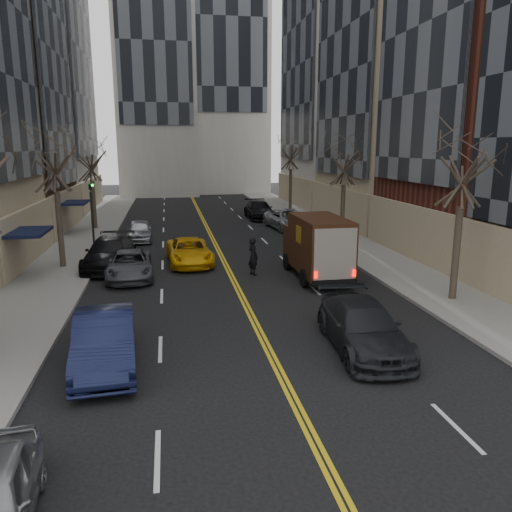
# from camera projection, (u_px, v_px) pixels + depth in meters

# --- Properties ---
(ground) EXTENTS (160.00, 160.00, 0.00)m
(ground) POSITION_uv_depth(u_px,v_px,m) (345.00, 503.00, 9.36)
(ground) COLOR black
(ground) RESTS_ON ground
(sidewalk_left) EXTENTS (4.00, 66.00, 0.15)m
(sidewalk_left) POSITION_uv_depth(u_px,v_px,m) (81.00, 243.00, 33.76)
(sidewalk_left) COLOR slate
(sidewalk_left) RESTS_ON ground
(sidewalk_right) EXTENTS (4.00, 66.00, 0.15)m
(sidewalk_right) POSITION_uv_depth(u_px,v_px,m) (335.00, 235.00, 36.82)
(sidewalk_right) COLOR slate
(sidewalk_right) RESTS_ON ground
(streetwall_right) EXTENTS (12.26, 49.00, 34.00)m
(streetwall_right) POSITION_uv_depth(u_px,v_px,m) (409.00, 36.00, 39.81)
(streetwall_right) COLOR #4C301E
(streetwall_right) RESTS_ON ground
(tree_lf_mid) EXTENTS (3.20, 3.20, 8.91)m
(tree_lf_mid) POSITION_uv_depth(u_px,v_px,m) (53.00, 145.00, 25.65)
(tree_lf_mid) COLOR #382D23
(tree_lf_mid) RESTS_ON sidewalk_left
(tree_lf_far) EXTENTS (3.20, 3.20, 8.12)m
(tree_lf_far) POSITION_uv_depth(u_px,v_px,m) (90.00, 152.00, 38.27)
(tree_lf_far) COLOR #382D23
(tree_lf_far) RESTS_ON sidewalk_left
(tree_rt_near) EXTENTS (3.20, 3.20, 8.71)m
(tree_rt_near) POSITION_uv_depth(u_px,v_px,m) (465.00, 148.00, 20.02)
(tree_rt_near) COLOR #382D23
(tree_rt_near) RESTS_ON sidewalk_right
(tree_rt_mid) EXTENTS (3.20, 3.20, 8.32)m
(tree_rt_mid) POSITION_uv_depth(u_px,v_px,m) (345.00, 151.00, 33.54)
(tree_rt_mid) COLOR #382D23
(tree_rt_mid) RESTS_ON sidewalk_right
(tree_rt_far) EXTENTS (3.20, 3.20, 9.11)m
(tree_rt_far) POSITION_uv_depth(u_px,v_px,m) (291.00, 143.00, 47.83)
(tree_rt_far) COLOR #382D23
(tree_rt_far) RESTS_ON sidewalk_right
(traffic_signal) EXTENTS (0.29, 0.26, 4.70)m
(traffic_signal) POSITION_uv_depth(u_px,v_px,m) (92.00, 212.00, 28.63)
(traffic_signal) COLOR black
(traffic_signal) RESTS_ON sidewalk_left
(ups_truck) EXTENTS (2.40, 5.78, 3.15)m
(ups_truck) POSITION_uv_depth(u_px,v_px,m) (317.00, 247.00, 24.93)
(ups_truck) COLOR black
(ups_truck) RESTS_ON ground
(observer_sedan) EXTENTS (2.49, 5.43, 1.54)m
(observer_sedan) POSITION_uv_depth(u_px,v_px,m) (363.00, 327.00, 16.30)
(observer_sedan) COLOR black
(observer_sedan) RESTS_ON ground
(taxi) EXTENTS (2.66, 5.23, 1.42)m
(taxi) POSITION_uv_depth(u_px,v_px,m) (189.00, 252.00, 28.08)
(taxi) COLOR #DB9E09
(taxi) RESTS_ON ground
(pedestrian) EXTENTS (0.70, 0.83, 1.95)m
(pedestrian) POSITION_uv_depth(u_px,v_px,m) (253.00, 256.00, 25.66)
(pedestrian) COLOR black
(pedestrian) RESTS_ON ground
(parked_lf_b) EXTENTS (2.14, 5.13, 1.65)m
(parked_lf_b) POSITION_uv_depth(u_px,v_px,m) (105.00, 341.00, 14.99)
(parked_lf_b) COLOR black
(parked_lf_b) RESTS_ON ground
(parked_lf_c) EXTENTS (2.53, 5.00, 1.36)m
(parked_lf_c) POSITION_uv_depth(u_px,v_px,m) (129.00, 265.00, 25.08)
(parked_lf_c) COLOR #45464C
(parked_lf_c) RESTS_ON ground
(parked_lf_d) EXTENTS (2.76, 5.86, 1.65)m
(parked_lf_d) POSITION_uv_depth(u_px,v_px,m) (110.00, 253.00, 27.13)
(parked_lf_d) COLOR black
(parked_lf_d) RESTS_ON ground
(parked_lf_e) EXTENTS (1.75, 4.21, 1.43)m
(parked_lf_e) POSITION_uv_depth(u_px,v_px,m) (140.00, 231.00, 34.88)
(parked_lf_e) COLOR #A8ABB0
(parked_lf_e) RESTS_ON ground
(parked_rt_a) EXTENTS (1.79, 4.50, 1.46)m
(parked_rt_a) POSITION_uv_depth(u_px,v_px,m) (314.00, 236.00, 32.80)
(parked_rt_a) COLOR #52545A
(parked_rt_a) RESTS_ON ground
(parked_rt_b) EXTENTS (3.31, 5.96, 1.58)m
(parked_rt_b) POSITION_uv_depth(u_px,v_px,m) (288.00, 219.00, 39.68)
(parked_rt_b) COLOR #AAADB1
(parked_rt_b) RESTS_ON ground
(parked_rt_c) EXTENTS (2.30, 5.56, 1.61)m
(parked_rt_c) POSITION_uv_depth(u_px,v_px,m) (259.00, 210.00, 45.48)
(parked_rt_c) COLOR black
(parked_rt_c) RESTS_ON ground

